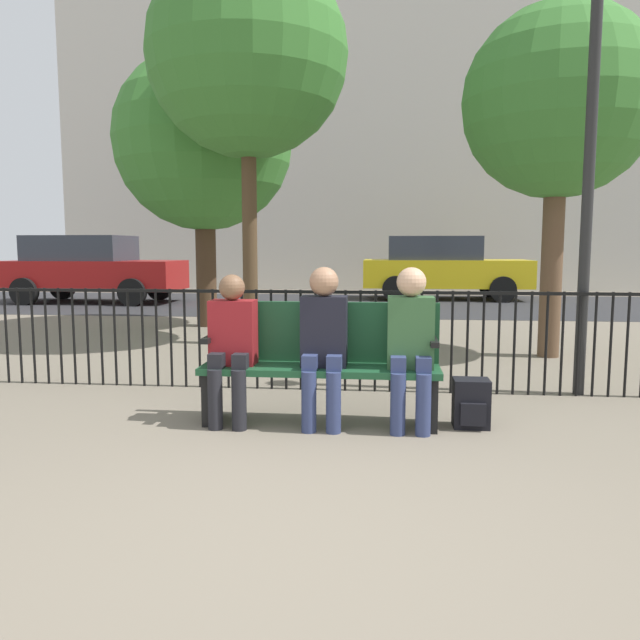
% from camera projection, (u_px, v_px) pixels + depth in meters
% --- Properties ---
extents(ground_plane, '(80.00, 80.00, 0.00)m').
position_uv_depth(ground_plane, '(277.00, 540.00, 2.88)').
color(ground_plane, '#706656').
extents(park_bench, '(1.81, 0.45, 0.92)m').
position_uv_depth(park_bench, '(321.00, 358.00, 4.79)').
color(park_bench, '#194728').
rests_on(park_bench, ground).
extents(seated_person_0, '(0.34, 0.39, 1.14)m').
position_uv_depth(seated_person_0, '(232.00, 341.00, 4.71)').
color(seated_person_0, black).
rests_on(seated_person_0, ground).
extents(seated_person_1, '(0.34, 0.39, 1.20)m').
position_uv_depth(seated_person_1, '(324.00, 337.00, 4.64)').
color(seated_person_1, navy).
rests_on(seated_person_1, ground).
extents(seated_person_2, '(0.34, 0.39, 1.20)m').
position_uv_depth(seated_person_2, '(411.00, 339.00, 4.57)').
color(seated_person_2, navy).
rests_on(seated_person_2, ground).
extents(backpack, '(0.26, 0.25, 0.37)m').
position_uv_depth(backpack, '(471.00, 404.00, 4.66)').
color(backpack, black).
rests_on(backpack, ground).
extents(fence_railing, '(9.01, 0.03, 0.95)m').
position_uv_depth(fence_railing, '(331.00, 332.00, 5.82)').
color(fence_railing, black).
rests_on(fence_railing, ground).
extents(tree_0, '(2.68, 2.68, 5.21)m').
position_uv_depth(tree_0, '(247.00, 56.00, 8.24)').
color(tree_0, '#4C3823').
rests_on(tree_0, ground).
extents(tree_1, '(2.26, 2.26, 4.18)m').
position_uv_depth(tree_1, '(559.00, 104.00, 7.35)').
color(tree_1, brown).
rests_on(tree_1, ground).
extents(tree_2, '(2.96, 2.96, 4.58)m').
position_uv_depth(tree_2, '(203.00, 142.00, 10.33)').
color(tree_2, '#422D1E').
rests_on(tree_2, ground).
extents(lamp_post, '(0.28, 0.28, 4.01)m').
position_uv_depth(lamp_post, '(592.00, 100.00, 5.43)').
color(lamp_post, black).
rests_on(lamp_post, ground).
extents(street_surface, '(24.00, 6.00, 0.01)m').
position_uv_depth(street_surface, '(364.00, 304.00, 14.73)').
color(street_surface, '#2B2B2D').
rests_on(street_surface, ground).
extents(parked_car_0, '(4.20, 1.94, 1.62)m').
position_uv_depth(parked_car_0, '(91.00, 268.00, 15.14)').
color(parked_car_0, maroon).
rests_on(parked_car_0, ground).
extents(parked_car_1, '(4.20, 1.94, 1.62)m').
position_uv_depth(parked_car_1, '(442.00, 267.00, 16.09)').
color(parked_car_1, yellow).
rests_on(parked_car_1, ground).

